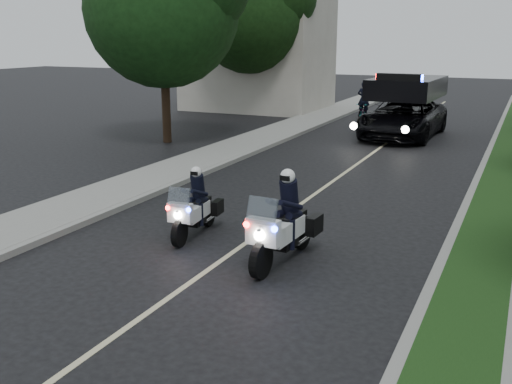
# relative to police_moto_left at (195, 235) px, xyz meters

# --- Properties ---
(ground) EXTENTS (120.00, 120.00, 0.00)m
(ground) POSITION_rel_police_moto_left_xyz_m (1.28, -3.51, 0.00)
(ground) COLOR black
(ground) RESTS_ON ground
(curb_right) EXTENTS (0.20, 60.00, 0.15)m
(curb_right) POSITION_rel_police_moto_left_xyz_m (5.38, 6.49, 0.07)
(curb_right) COLOR gray
(curb_right) RESTS_ON ground
(grass_verge) EXTENTS (1.20, 60.00, 0.16)m
(grass_verge) POSITION_rel_police_moto_left_xyz_m (6.08, 6.49, 0.08)
(grass_verge) COLOR #193814
(grass_verge) RESTS_ON ground
(curb_left) EXTENTS (0.20, 60.00, 0.15)m
(curb_left) POSITION_rel_police_moto_left_xyz_m (-2.82, 6.49, 0.07)
(curb_left) COLOR gray
(curb_left) RESTS_ON ground
(sidewalk_left) EXTENTS (2.00, 60.00, 0.16)m
(sidewalk_left) POSITION_rel_police_moto_left_xyz_m (-3.92, 6.49, 0.08)
(sidewalk_left) COLOR gray
(sidewalk_left) RESTS_ON ground
(building_far) EXTENTS (8.00, 6.00, 7.00)m
(building_far) POSITION_rel_police_moto_left_xyz_m (-8.72, 22.49, 3.50)
(building_far) COLOR #A8A396
(building_far) RESTS_ON ground
(lane_marking) EXTENTS (0.12, 50.00, 0.01)m
(lane_marking) POSITION_rel_police_moto_left_xyz_m (1.28, 6.49, 0.00)
(lane_marking) COLOR #BFB78C
(lane_marking) RESTS_ON ground
(police_moto_left) EXTENTS (0.84, 1.93, 1.59)m
(police_moto_left) POSITION_rel_police_moto_left_xyz_m (0.00, 0.00, 0.00)
(police_moto_left) COLOR white
(police_moto_left) RESTS_ON ground
(police_moto_right) EXTENTS (0.93, 2.28, 1.90)m
(police_moto_right) POSITION_rel_police_moto_left_xyz_m (2.44, -0.67, 0.00)
(police_moto_right) COLOR white
(police_moto_right) RESTS_ON ground
(police_suv) EXTENTS (3.16, 6.41, 3.06)m
(police_suv) POSITION_rel_police_moto_left_xyz_m (1.55, 15.60, 0.00)
(police_suv) COLOR black
(police_suv) RESTS_ON ground
(bicycle) EXTENTS (0.59, 1.66, 0.87)m
(bicycle) POSITION_rel_police_moto_left_xyz_m (-1.53, 20.41, 0.00)
(bicycle) COLOR black
(bicycle) RESTS_ON ground
(cyclist) EXTENTS (0.67, 0.45, 1.84)m
(cyclist) POSITION_rel_police_moto_left_xyz_m (-1.53, 20.41, 0.00)
(cyclist) COLOR black
(cyclist) RESTS_ON ground
(tree_left_near) EXTENTS (7.64, 7.64, 10.54)m
(tree_left_near) POSITION_rel_police_moto_left_xyz_m (-7.29, 10.05, 0.00)
(tree_left_near) COLOR #143812
(tree_left_near) RESTS_ON ground
(tree_left_far) EXTENTS (6.38, 6.38, 10.55)m
(tree_left_far) POSITION_rel_police_moto_left_xyz_m (-7.99, 19.89, 0.00)
(tree_left_far) COLOR black
(tree_left_far) RESTS_ON ground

